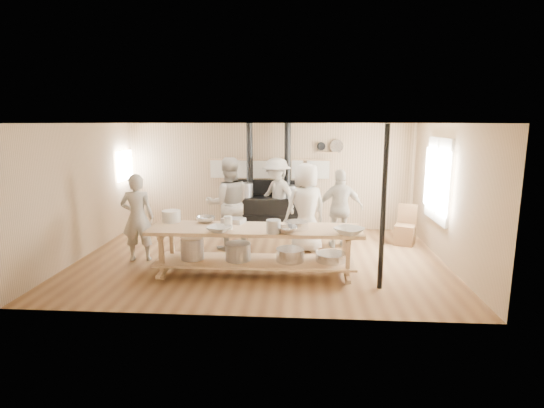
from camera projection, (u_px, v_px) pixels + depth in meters
The scene contains 24 objects.
ground at pixel (260, 259), 8.26m from camera, with size 7.00×7.00×0.00m, color brown.
room_shell at pixel (260, 176), 7.95m from camera, with size 7.00×7.00×7.00m.
window_right at pixel (438, 180), 8.33m from camera, with size 0.09×1.50×1.65m.
left_opening at pixel (125, 165), 10.15m from camera, with size 0.00×0.90×0.90m.
stove at pixel (268, 210), 10.24m from camera, with size 1.90×0.75×2.60m.
towel_rail at pixel (269, 167), 10.32m from camera, with size 3.00×0.04×0.47m.
back_wall_shelf at pixel (330, 148), 10.17m from camera, with size 0.63×0.14×0.32m.
prep_table at pixel (255, 246), 7.28m from camera, with size 3.60×0.90×0.85m.
support_post at pixel (383, 209), 6.56m from camera, with size 0.08×0.08×2.60m, color black.
cook_far_left at pixel (138, 218), 8.04m from camera, with size 0.61×0.40×1.68m, color beige.
cook_left at pixel (229, 204), 8.75m from camera, with size 0.93×0.73×1.92m, color beige.
cook_center at pixel (306, 208), 8.55m from camera, with size 0.89×0.58×1.83m, color beige.
cook_right at pixel (340, 209), 8.88m from camera, with size 0.98×0.41×1.67m, color beige.
cook_by_window at pixel (277, 196), 9.99m from camera, with size 1.17×0.67×1.81m, color beige.
chair at pixel (405, 233), 9.20m from camera, with size 0.53×0.53×0.87m.
bowl_white_a at pixel (219, 229), 6.93m from camera, with size 0.39×0.39×0.10m, color white.
bowl_steel_a at pixel (206, 219), 7.59m from camera, with size 0.34×0.34×0.11m, color silver.
bowl_white_b at pixel (349, 231), 6.78m from camera, with size 0.45×0.45×0.11m, color white.
bowl_steel_b at pixel (287, 230), 6.85m from camera, with size 0.34×0.34×0.11m, color silver.
roasting_pan at pixel (233, 220), 7.56m from camera, with size 0.39×0.26×0.09m, color #B2B2B7.
mixing_bowl_large at pixel (296, 225), 7.13m from camera, with size 0.40×0.40×0.13m, color silver.
bucket_galv at pixel (273, 226), 6.85m from camera, with size 0.24×0.24×0.22m, color gray.
deep_bowl_enamel at pixel (171, 216), 7.63m from camera, with size 0.33×0.33×0.21m, color white.
pitcher at pixel (228, 223), 7.11m from camera, with size 0.14×0.14×0.22m, color white.
Camera 1 is at (0.76, -7.88, 2.61)m, focal length 28.00 mm.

